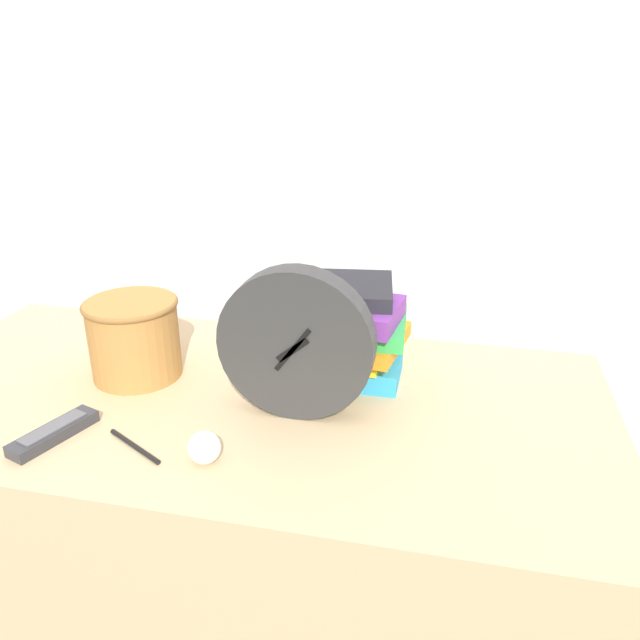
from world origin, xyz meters
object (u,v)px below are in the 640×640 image
object	(u,v)px
desk_clock	(296,344)
pen	(135,446)
book_stack	(344,330)
tv_remote	(54,433)
crumpled_paper_ball	(204,447)
basket	(134,336)

from	to	relation	value
desk_clock	pen	distance (m)	0.31
desk_clock	book_stack	xyz separation A→B (m)	(0.05, 0.16, -0.03)
desk_clock	tv_remote	size ratio (longest dim) A/B	1.71
book_stack	crumpled_paper_ball	bearing A→B (deg)	-115.92
pen	basket	bearing A→B (deg)	116.15
desk_clock	pen	size ratio (longest dim) A/B	2.27
desk_clock	basket	bearing A→B (deg)	167.98
basket	tv_remote	xyz separation A→B (m)	(-0.03, -0.24, -0.07)
crumpled_paper_ball	book_stack	bearing A→B (deg)	64.08
book_stack	tv_remote	bearing A→B (deg)	-143.36
crumpled_paper_ball	tv_remote	bearing A→B (deg)	178.57
book_stack	desk_clock	bearing A→B (deg)	-109.22
basket	tv_remote	size ratio (longest dim) A/B	1.14
desk_clock	tv_remote	xyz separation A→B (m)	(-0.38, -0.16, -0.13)
tv_remote	pen	bearing A→B (deg)	0.86
book_stack	pen	bearing A→B (deg)	-131.90
basket	crumpled_paper_ball	bearing A→B (deg)	-45.35
crumpled_paper_ball	pen	bearing A→B (deg)	175.94
desk_clock	crumpled_paper_ball	world-z (taller)	desk_clock
desk_clock	crumpled_paper_ball	bearing A→B (deg)	-121.41
desk_clock	book_stack	distance (m)	0.17
tv_remote	desk_clock	bearing A→B (deg)	23.66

